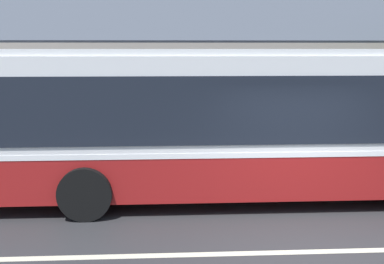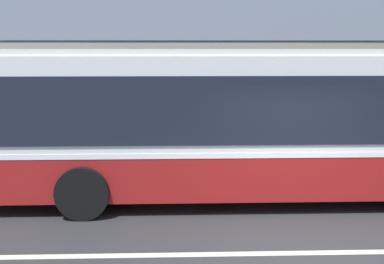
% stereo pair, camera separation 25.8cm
% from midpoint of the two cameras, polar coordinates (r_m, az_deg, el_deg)
% --- Properties ---
extents(ground_plane, '(300.00, 300.00, 0.00)m').
position_cam_midpoint_polar(ground_plane, '(7.94, 13.77, -13.63)').
color(ground_plane, '#2D2D30').
extents(sidewalk_far, '(60.00, 3.00, 0.15)m').
position_cam_midpoint_polar(sidewalk_far, '(13.49, 6.36, -3.26)').
color(sidewalk_far, '#9E9E99').
rests_on(sidewalk_far, ground).
extents(lane_divider_stripe, '(60.00, 0.16, 0.01)m').
position_cam_midpoint_polar(lane_divider_stripe, '(7.94, 13.78, -13.60)').
color(lane_divider_stripe, beige).
rests_on(lane_divider_stripe, ground).
extents(community_building, '(23.19, 10.86, 6.56)m').
position_cam_midpoint_polar(community_building, '(21.78, 9.09, 6.27)').
color(community_building, gray).
rests_on(community_building, ground).
extents(transit_bus, '(12.04, 2.80, 3.11)m').
position_cam_midpoint_polar(transit_bus, '(10.10, 6.42, 1.55)').
color(transit_bus, maroon).
rests_on(transit_bus, ground).
extents(bench_by_building, '(1.60, 0.51, 0.94)m').
position_cam_midpoint_polar(bench_by_building, '(13.32, -19.57, -1.79)').
color(bench_by_building, '#4C4C4C').
rests_on(bench_by_building, sidewalk_far).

